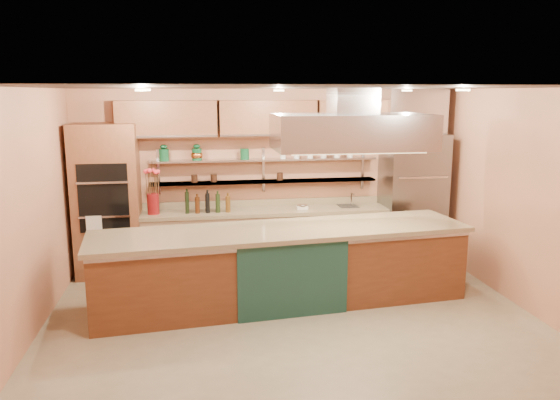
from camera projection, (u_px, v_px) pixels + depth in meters
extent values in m
cube|color=gray|center=(294.00, 322.00, 6.66)|extent=(6.00, 5.00, 0.02)
cube|color=black|center=(295.00, 87.00, 6.11)|extent=(6.00, 5.00, 0.02)
cube|color=tan|center=(266.00, 177.00, 8.80)|extent=(6.00, 0.04, 2.80)
cube|color=tan|center=(358.00, 281.00, 3.96)|extent=(6.00, 0.04, 2.80)
cube|color=tan|center=(23.00, 219.00, 5.92)|extent=(0.04, 5.00, 2.80)
cube|color=tan|center=(529.00, 201.00, 6.84)|extent=(0.04, 5.00, 2.80)
cube|color=brown|center=(107.00, 201.00, 8.16)|extent=(0.95, 0.64, 2.30)
cube|color=slate|center=(412.00, 198.00, 8.88)|extent=(0.95, 0.72, 2.10)
cube|color=tan|center=(266.00, 238.00, 8.69)|extent=(3.84, 0.64, 0.93)
cube|color=#AAACB1|center=(264.00, 181.00, 8.68)|extent=(3.60, 0.26, 0.03)
cube|color=#AAACB1|center=(264.00, 160.00, 8.61)|extent=(3.60, 0.26, 0.03)
cube|color=brown|center=(268.00, 118.00, 8.44)|extent=(4.60, 0.36, 0.55)
cube|color=#AAACB1|center=(352.00, 132.00, 6.97)|extent=(2.00, 1.00, 0.45)
cube|color=#FFE5A5|center=(292.00, 90.00, 6.31)|extent=(4.00, 2.80, 0.02)
cube|color=brown|center=(282.00, 266.00, 7.17)|extent=(4.90, 1.52, 1.01)
cylinder|color=maroon|center=(153.00, 204.00, 8.25)|extent=(0.20, 0.20, 0.32)
cube|color=black|center=(208.00, 205.00, 8.38)|extent=(0.77, 0.33, 0.24)
cube|color=silver|center=(302.00, 206.00, 8.63)|extent=(0.18, 0.13, 0.10)
cylinder|color=silver|center=(351.00, 200.00, 8.84)|extent=(0.04, 0.04, 0.21)
ellipsoid|color=#CC6F2F|center=(197.00, 155.00, 8.43)|extent=(0.22, 0.22, 0.15)
cylinder|color=#0F4826|center=(245.00, 154.00, 8.54)|extent=(0.15, 0.15, 0.17)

